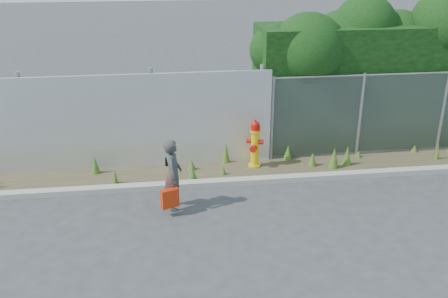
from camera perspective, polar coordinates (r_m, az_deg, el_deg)
ground at (r=9.25m, az=3.03°, el=-8.94°), size 80.00×80.00×0.00m
curb at (r=10.78m, az=1.30°, el=-3.74°), size 16.00×0.22×0.12m
weed_strip at (r=11.48m, az=4.64°, el=-1.76°), size 16.00×1.29×0.54m
corrugated_fence at (r=11.51m, az=-15.81°, el=2.75°), size 8.50×0.21×2.30m
chainlink_fence at (r=12.78m, az=19.68°, el=3.87°), size 6.50×0.07×2.05m
hedge at (r=13.45m, az=18.87°, el=9.32°), size 7.52×2.29×3.85m
fire_hydrant at (r=11.43m, az=3.56°, el=0.52°), size 0.39×0.35×1.15m
woman at (r=9.62m, az=-5.84°, el=-2.91°), size 0.37×0.54×1.43m
red_tote_bag at (r=9.53m, az=-6.21°, el=-5.61°), size 0.34×0.12×0.44m
black_shoulder_bag at (r=9.65m, az=-6.10°, el=-1.44°), size 0.21×0.09×0.16m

